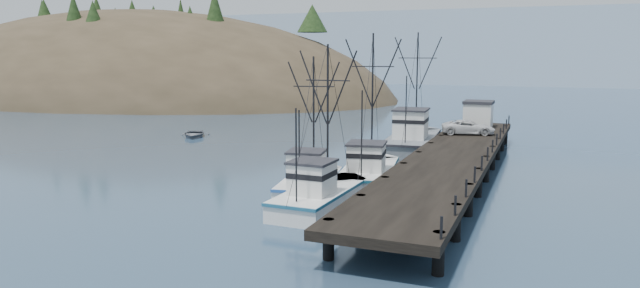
% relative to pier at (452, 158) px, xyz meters
% --- Properties ---
extents(ground, '(400.00, 400.00, 0.00)m').
position_rel_pier_xyz_m(ground, '(-14.00, -16.00, -1.69)').
color(ground, navy).
rests_on(ground, ground).
extents(pier, '(6.00, 44.00, 2.00)m').
position_rel_pier_xyz_m(pier, '(0.00, 0.00, 0.00)').
color(pier, black).
rests_on(pier, ground).
extents(headland, '(134.80, 78.00, 51.00)m').
position_rel_pier_xyz_m(headland, '(-88.95, 62.61, -6.24)').
color(headland, '#382D1E').
rests_on(headland, ground).
extents(distant_ridge, '(360.00, 40.00, 26.00)m').
position_rel_pier_xyz_m(distant_ridge, '(-4.00, 154.00, -1.69)').
color(distant_ridge, '#9EB2C6').
rests_on(distant_ridge, ground).
extents(distant_ridge_far, '(180.00, 25.00, 18.00)m').
position_rel_pier_xyz_m(distant_ridge_far, '(-54.00, 169.00, -1.69)').
color(distant_ridge_far, silver).
rests_on(distant_ridge_far, ground).
extents(moored_sailboats, '(18.03, 13.83, 6.35)m').
position_rel_pier_xyz_m(moored_sailboats, '(-53.41, 38.96, -1.36)').
color(moored_sailboats, white).
rests_on(moored_sailboats, ground).
extents(trawler_near, '(3.69, 10.38, 10.65)m').
position_rel_pier_xyz_m(trawler_near, '(-6.35, -11.44, -0.87)').
color(trawler_near, white).
rests_on(trawler_near, ground).
extents(trawler_mid, '(4.65, 9.81, 9.87)m').
position_rel_pier_xyz_m(trawler_mid, '(-8.39, -8.32, -0.87)').
color(trawler_mid, white).
rests_on(trawler_mid, ground).
extents(trawler_far, '(5.07, 11.42, 11.59)m').
position_rel_pier_xyz_m(trawler_far, '(-5.66, -3.29, -0.87)').
color(trawler_far, white).
rests_on(trawler_far, ground).
extents(work_vessel, '(5.11, 14.28, 12.10)m').
position_rel_pier_xyz_m(work_vessel, '(-5.30, 10.21, -0.46)').
color(work_vessel, slate).
rests_on(work_vessel, ground).
extents(pier_shed, '(3.00, 3.20, 2.80)m').
position_rel_pier_xyz_m(pier_shed, '(-0.05, 17.57, 1.73)').
color(pier_shed, silver).
rests_on(pier_shed, pier).
extents(pickup_truck, '(5.42, 3.47, 1.39)m').
position_rel_pier_xyz_m(pickup_truck, '(-0.29, 11.59, 1.00)').
color(pickup_truck, silver).
rests_on(pickup_truck, pier).
extents(motorboat, '(5.21, 5.84, 1.00)m').
position_rel_pier_xyz_m(motorboat, '(-31.81, 11.84, -1.69)').
color(motorboat, slate).
rests_on(motorboat, ground).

